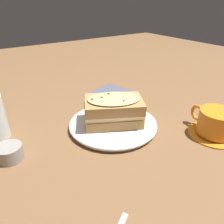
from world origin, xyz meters
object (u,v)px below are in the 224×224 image
napkin (114,93)px  teacup_with_saucer (216,124)px  dinner_plate (112,124)px  condiment_pot (10,153)px  sandwich (113,110)px

napkin → teacup_with_saucer: bearing=8.9°
dinner_plate → napkin: dinner_plate is taller
teacup_with_saucer → condiment_pot: bearing=69.4°
napkin → condiment_pot: (0.16, -0.38, 0.01)m
sandwich → napkin: sandwich is taller
dinner_plate → condiment_pot: (-0.02, -0.25, 0.01)m
dinner_plate → sandwich: 0.04m
dinner_plate → napkin: bearing=143.6°
dinner_plate → teacup_with_saucer: size_ratio=1.65×
dinner_plate → sandwich: bearing=14.6°
sandwich → teacup_with_saucer: (0.17, 0.19, -0.02)m
sandwich → condiment_pot: sandwich is taller
teacup_with_saucer → condiment_pot: size_ratio=2.57×
napkin → condiment_pot: size_ratio=2.65×
sandwich → condiment_pot: bearing=-94.4°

